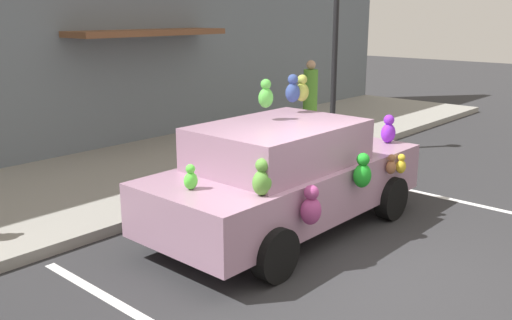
% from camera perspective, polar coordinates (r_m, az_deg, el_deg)
% --- Properties ---
extents(ground_plane, '(60.00, 60.00, 0.00)m').
position_cam_1_polar(ground_plane, '(6.78, 9.17, -11.28)').
color(ground_plane, '#2D2D30').
extents(sidewalk, '(24.00, 4.00, 0.15)m').
position_cam_1_polar(sidewalk, '(10.13, -15.25, -2.26)').
color(sidewalk, gray).
rests_on(sidewalk, ground).
extents(storefront_building, '(24.00, 1.25, 6.40)m').
position_cam_1_polar(storefront_building, '(11.60, -22.26, 14.92)').
color(storefront_building, slate).
rests_on(storefront_building, ground).
extents(parking_stripe_front, '(0.12, 3.60, 0.01)m').
position_cam_1_polar(parking_stripe_front, '(10.01, 14.99, -2.88)').
color(parking_stripe_front, silver).
rests_on(parking_stripe_front, ground).
extents(parking_stripe_rear, '(0.12, 3.60, 0.01)m').
position_cam_1_polar(parking_stripe_rear, '(5.94, -11.77, -15.39)').
color(parking_stripe_rear, silver).
rests_on(parking_stripe_rear, ground).
extents(plush_covered_car, '(4.28, 2.10, 2.10)m').
position_cam_1_polar(plush_covered_car, '(7.67, 3.15, -1.55)').
color(plush_covered_car, '#A57C96').
rests_on(plush_covered_car, ground).
extents(street_lamp_post, '(0.28, 0.28, 3.78)m').
position_cam_1_polar(street_lamp_post, '(12.04, 8.10, 12.37)').
color(street_lamp_post, black).
rests_on(street_lamp_post, sidewalk).
extents(pedestrian_near_shopfront, '(0.35, 0.35, 1.69)m').
position_cam_1_polar(pedestrian_near_shopfront, '(13.96, 5.55, 6.40)').
color(pedestrian_near_shopfront, '#589E33').
rests_on(pedestrian_near_shopfront, sidewalk).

